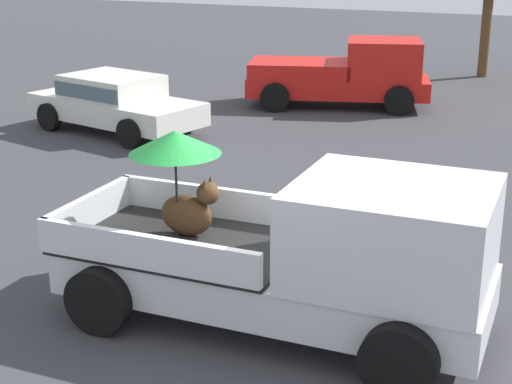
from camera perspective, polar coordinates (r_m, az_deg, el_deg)
name	(u,v)px	position (r m, az deg, el deg)	size (l,w,h in m)	color
ground_plane	(271,322)	(9.47, 1.12, -9.49)	(80.00, 80.00, 0.00)	#38383D
pickup_truck_main	(308,254)	(8.92, 3.81, -4.52)	(5.09, 2.33, 2.22)	black
pickup_truck_far	(346,74)	(21.24, 6.58, 8.57)	(5.12, 3.22, 1.80)	black
parked_sedan_far	(114,100)	(18.61, -10.31, 6.61)	(4.58, 2.68, 1.33)	black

